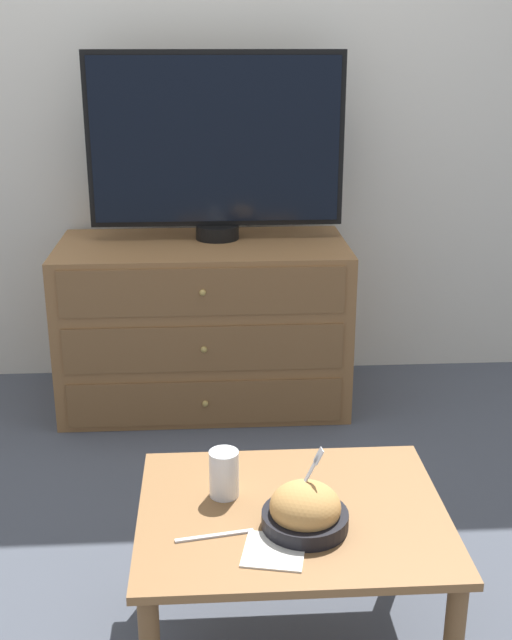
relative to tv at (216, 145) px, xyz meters
The scene contains 9 objects.
ground_plane 1.06m from the tv, 118.85° to the left, with size 12.00×12.00×0.00m, color #474C56.
wall_back 0.39m from the tv, 116.40° to the left, with size 12.00×0.05×2.60m.
dresser 0.70m from the tv, 126.77° to the right, with size 1.12×0.57×0.66m.
tv is the anchor object (origin of this frame).
coffee_table 1.68m from the tv, 84.59° to the right, with size 0.71×0.57×0.38m.
takeout_bowl 1.71m from the tv, 84.09° to the right, with size 0.19×0.19×0.18m.
drink_cup 1.57m from the tv, 90.44° to the right, with size 0.07×0.07×0.12m.
napkin 1.80m from the tv, 86.96° to the right, with size 0.15×0.15×0.00m.
knife 1.74m from the tv, 91.30° to the right, with size 0.17×0.04×0.01m.
Camera 1 is at (0.09, -3.34, 1.41)m, focal length 45.00 mm.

